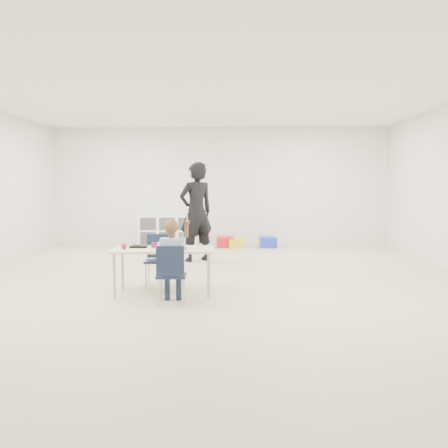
{
  "coord_description": "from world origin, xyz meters",
  "views": [
    {
      "loc": [
        0.5,
        -6.87,
        1.39
      ],
      "look_at": [
        0.27,
        -0.03,
        0.85
      ],
      "focal_mm": 38.0,
      "sensor_mm": 36.0,
      "label": 1
    }
  ],
  "objects_px": {
    "adult": "(196,212)",
    "chair_near": "(171,274)",
    "cubby_shelf": "(168,230)",
    "child": "(171,257)",
    "table": "(164,271)"
  },
  "relations": [
    {
      "from": "chair_near",
      "to": "adult",
      "type": "relative_size",
      "value": 0.39
    },
    {
      "from": "adult",
      "to": "chair_near",
      "type": "bearing_deg",
      "value": 56.3
    },
    {
      "from": "table",
      "to": "chair_near",
      "type": "xyz_separation_m",
      "value": [
        0.18,
        -0.53,
        0.06
      ]
    },
    {
      "from": "chair_near",
      "to": "adult",
      "type": "bearing_deg",
      "value": 87.04
    },
    {
      "from": "chair_near",
      "to": "table",
      "type": "bearing_deg",
      "value": 105.43
    },
    {
      "from": "child",
      "to": "cubby_shelf",
      "type": "relative_size",
      "value": 0.8
    },
    {
      "from": "chair_near",
      "to": "cubby_shelf",
      "type": "relative_size",
      "value": 0.51
    },
    {
      "from": "cubby_shelf",
      "to": "child",
      "type": "bearing_deg",
      "value": -81.02
    },
    {
      "from": "table",
      "to": "cubby_shelf",
      "type": "relative_size",
      "value": 0.95
    },
    {
      "from": "chair_near",
      "to": "child",
      "type": "height_order",
      "value": "child"
    },
    {
      "from": "chair_near",
      "to": "cubby_shelf",
      "type": "distance_m",
      "value": 5.7
    },
    {
      "from": "cubby_shelf",
      "to": "table",
      "type": "bearing_deg",
      "value": -82.06
    },
    {
      "from": "table",
      "to": "cubby_shelf",
      "type": "xyz_separation_m",
      "value": [
        -0.71,
        5.1,
        0.05
      ]
    },
    {
      "from": "child",
      "to": "cubby_shelf",
      "type": "height_order",
      "value": "child"
    },
    {
      "from": "chair_near",
      "to": "adult",
      "type": "height_order",
      "value": "adult"
    }
  ]
}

